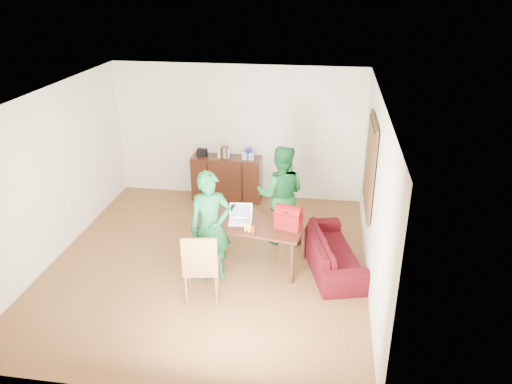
% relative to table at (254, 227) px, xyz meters
% --- Properties ---
extents(room, '(5.20, 5.70, 2.90)m').
position_rel_table_xyz_m(room, '(-0.72, 0.01, 0.66)').
color(room, '#4D2513').
rests_on(room, ground).
extents(table, '(1.72, 1.15, 0.74)m').
position_rel_table_xyz_m(table, '(0.00, 0.00, 0.00)').
color(table, black).
rests_on(table, ground).
extents(chair, '(0.56, 0.54, 1.07)m').
position_rel_table_xyz_m(chair, '(-0.59, -1.03, -0.34)').
color(chair, brown).
rests_on(chair, ground).
extents(person_near, '(0.74, 0.62, 1.72)m').
position_rel_table_xyz_m(person_near, '(-0.57, -0.50, 0.21)').
color(person_near, '#145C2A').
rests_on(person_near, ground).
extents(person_far, '(0.86, 0.68, 1.73)m').
position_rel_table_xyz_m(person_far, '(0.33, 0.80, 0.21)').
color(person_far, '#135823').
rests_on(person_far, ground).
extents(laptop, '(0.37, 0.28, 0.25)m').
position_rel_table_xyz_m(laptop, '(-0.21, -0.06, 0.14)').
color(laptop, white).
rests_on(laptop, table).
extents(bananas, '(0.16, 0.11, 0.06)m').
position_rel_table_xyz_m(bananas, '(-0.04, -0.35, 0.12)').
color(bananas, gold).
rests_on(bananas, table).
extents(bottle, '(0.06, 0.06, 0.16)m').
position_rel_table_xyz_m(bottle, '(0.04, -0.39, 0.17)').
color(bottle, '#602315').
rests_on(bottle, table).
extents(red_bag, '(0.44, 0.32, 0.29)m').
position_rel_table_xyz_m(red_bag, '(0.54, -0.12, 0.24)').
color(red_bag, maroon).
rests_on(red_bag, table).
extents(sofa, '(1.19, 1.97, 0.54)m').
position_rel_table_xyz_m(sofa, '(1.22, 0.11, -0.38)').
color(sofa, '#350806').
rests_on(sofa, ground).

